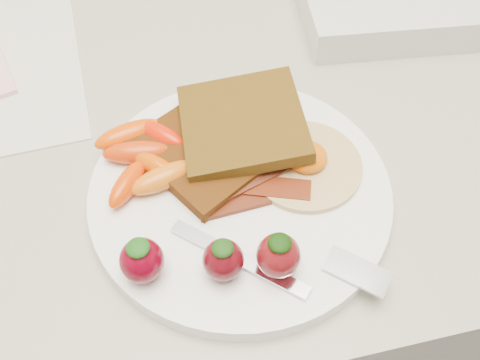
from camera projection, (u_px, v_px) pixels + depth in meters
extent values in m
cube|color=gray|center=(214.00, 283.00, 0.93)|extent=(2.00, 0.60, 0.90)
cylinder|color=white|center=(240.00, 192.00, 0.48)|extent=(0.27, 0.27, 0.02)
cube|color=black|center=(210.00, 147.00, 0.49)|extent=(0.15, 0.15, 0.01)
cube|color=black|center=(243.00, 123.00, 0.49)|extent=(0.12, 0.12, 0.03)
cylinder|color=beige|center=(305.00, 165.00, 0.49)|extent=(0.12, 0.12, 0.01)
ellipsoid|color=#D55F07|center=(307.00, 157.00, 0.48)|extent=(0.04, 0.04, 0.02)
cube|color=#3C1407|center=(246.00, 199.00, 0.46)|extent=(0.09, 0.03, 0.00)
cube|color=#390B03|center=(261.00, 187.00, 0.47)|extent=(0.09, 0.05, 0.00)
cube|color=black|center=(250.00, 178.00, 0.47)|extent=(0.09, 0.05, 0.00)
ellipsoid|color=red|center=(137.00, 152.00, 0.49)|extent=(0.06, 0.03, 0.02)
ellipsoid|color=#D54D00|center=(157.00, 167.00, 0.48)|extent=(0.05, 0.05, 0.02)
ellipsoid|color=#D63900|center=(127.00, 184.00, 0.47)|extent=(0.05, 0.05, 0.02)
ellipsoid|color=red|center=(160.00, 135.00, 0.50)|extent=(0.05, 0.05, 0.02)
ellipsoid|color=#DC4500|center=(128.00, 134.00, 0.50)|extent=(0.07, 0.04, 0.02)
ellipsoid|color=#D3610F|center=(164.00, 177.00, 0.47)|extent=(0.07, 0.04, 0.02)
ellipsoid|color=#5A0111|center=(142.00, 260.00, 0.41)|extent=(0.03, 0.03, 0.04)
ellipsoid|color=#14450E|center=(138.00, 248.00, 0.39)|extent=(0.02, 0.02, 0.01)
ellipsoid|color=#49060E|center=(223.00, 260.00, 0.41)|extent=(0.03, 0.03, 0.04)
ellipsoid|color=#12340A|center=(223.00, 248.00, 0.40)|extent=(0.02, 0.02, 0.01)
ellipsoid|color=#620D12|center=(278.00, 256.00, 0.41)|extent=(0.03, 0.03, 0.04)
ellipsoid|color=black|center=(280.00, 243.00, 0.40)|extent=(0.02, 0.02, 0.01)
cube|color=silver|center=(239.00, 258.00, 0.43)|extent=(0.10, 0.09, 0.00)
cube|color=silver|center=(358.00, 271.00, 0.42)|extent=(0.05, 0.05, 0.00)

